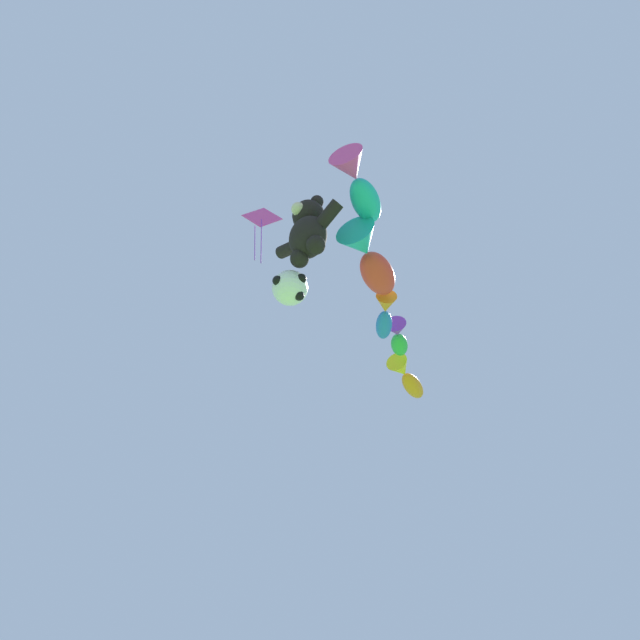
% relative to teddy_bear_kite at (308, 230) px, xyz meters
% --- Properties ---
extents(teddy_bear_kite, '(2.33, 1.03, 2.36)m').
position_rel_teddy_bear_kite_xyz_m(teddy_bear_kite, '(0.00, 0.00, 0.00)').
color(teddy_bear_kite, black).
extents(soccer_ball_kite, '(1.01, 1.00, 0.93)m').
position_rel_teddy_bear_kite_xyz_m(soccer_ball_kite, '(-0.88, 0.25, -1.36)').
color(soccer_ball_kite, white).
extents(fish_kite_teal, '(1.50, 2.22, 0.89)m').
position_rel_teddy_bear_kite_xyz_m(fish_kite_teal, '(1.68, 0.14, 0.41)').
color(fish_kite_teal, '#19ADB2').
extents(fish_kite_crimson, '(1.72, 2.59, 1.08)m').
position_rel_teddy_bear_kite_xyz_m(fish_kite_crimson, '(0.58, 1.77, -0.12)').
color(fish_kite_crimson, red).
extents(fish_kite_cobalt, '(1.63, 1.67, 0.62)m').
position_rel_teddy_bear_kite_xyz_m(fish_kite_cobalt, '(-0.51, 3.70, -0.13)').
color(fish_kite_cobalt, blue).
extents(fish_kite_emerald, '(1.38, 1.67, 0.70)m').
position_rel_teddy_bear_kite_xyz_m(fish_kite_emerald, '(-1.29, 5.42, 0.61)').
color(fish_kite_emerald, green).
extents(fish_kite_tangerine, '(1.35, 2.44, 0.78)m').
position_rel_teddy_bear_kite_xyz_m(fish_kite_tangerine, '(-2.37, 7.24, 0.53)').
color(fish_kite_tangerine, orange).
extents(diamond_kite, '(0.90, 1.12, 3.31)m').
position_rel_teddy_bear_kite_xyz_m(diamond_kite, '(-2.61, 0.23, 3.50)').
color(diamond_kite, '#E53F9E').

